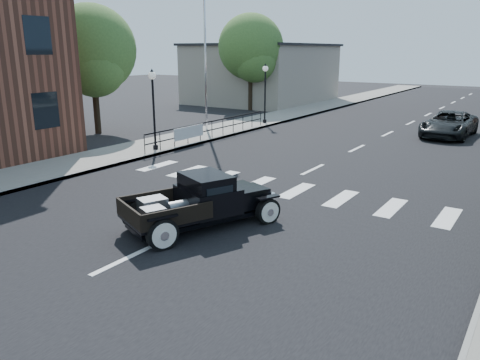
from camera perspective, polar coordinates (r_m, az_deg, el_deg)
The scene contains 14 objects.
ground at distance 13.19m, azimuth -4.19°, elevation -5.05°, with size 120.00×120.00×0.00m, color black.
road at distance 26.27m, azimuth 16.31°, elevation 4.79°, with size 14.00×80.00×0.02m, color black.
road_markings at distance 21.64m, azimuth 12.24°, elevation 2.83°, with size 12.00×60.00×0.06m, color silver, non-canonical shape.
sidewalk_left at distance 29.86m, azimuth 0.53°, elevation 6.76°, with size 3.00×80.00×0.15m, color gray.
low_building_left at distance 44.03m, azimuth 2.76°, elevation 12.75°, with size 10.00×12.00×5.00m, color gray.
railing at distance 25.04m, azimuth -3.44°, elevation 6.37°, with size 0.08×10.00×1.00m, color black, non-canonical shape.
banner at distance 23.49m, azimuth -6.23°, elevation 5.20°, with size 0.04×2.20×0.60m, color silver, non-canonical shape.
lamp_post_b at distance 22.04m, azimuth -10.47°, elevation 8.41°, with size 0.36×0.36×3.68m, color black, non-canonical shape.
lamp_post_c at distance 30.00m, azimuth 3.07°, elevation 10.47°, with size 0.36×0.36×3.68m, color black, non-canonical shape.
flagpole at distance 27.54m, azimuth -4.35°, elevation 19.50°, with size 0.12×0.12×12.81m, color silver.
big_tree_near at distance 27.97m, azimuth -17.44°, elevation 12.66°, with size 4.85×4.85×7.12m, color #3D622A, non-canonical shape.
big_tree_far at distance 37.57m, azimuth 1.30°, elevation 14.13°, with size 5.05×5.05×7.42m, color #3D622A, non-canonical shape.
hotrod_pickup at distance 12.53m, azimuth -4.86°, elevation -2.57°, with size 2.01×4.30×1.49m, color black, non-canonical shape.
second_car at distance 28.36m, azimuth 24.12°, elevation 6.21°, with size 2.30×4.98×1.38m, color black.
Camera 1 is at (7.62, -9.72, 4.63)m, focal length 35.00 mm.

